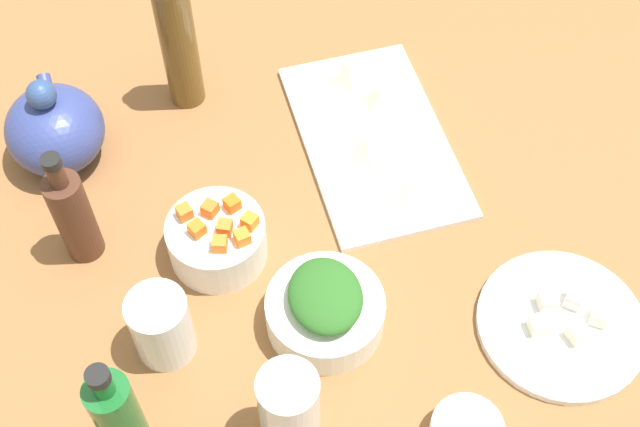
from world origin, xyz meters
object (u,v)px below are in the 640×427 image
bottle_1 (121,421)px  drinking_glass_0 (161,326)px  bowl_carrots (217,240)px  drinking_glass_1 (289,410)px  cutting_board (374,140)px  bottle_2 (73,215)px  teapot (55,128)px  bottle_0 (178,42)px  plate_tofu (561,325)px  bowl_greens (325,312)px

bottle_1 → drinking_glass_0: bottle_1 is taller
bowl_carrots → drinking_glass_1: bearing=-175.2°
bowl_carrots → bottle_1: bearing=146.3°
cutting_board → bottle_2: bearing=97.8°
bottle_1 → drinking_glass_1: size_ratio=1.52×
cutting_board → bowl_carrots: bowl_carrots is taller
drinking_glass_0 → bowl_carrots: bearing=-39.5°
drinking_glass_1 → bottle_1: bearing=79.1°
teapot → drinking_glass_1: teapot is taller
teapot → bottle_0: bearing=-73.4°
plate_tofu → bowl_greens: bowl_greens is taller
bowl_greens → teapot: (37.36, 28.04, 3.24)cm
cutting_board → drinking_glass_0: (-23.37, 35.60, 4.69)cm
cutting_board → plate_tofu: bearing=-160.7°
bottle_0 → plate_tofu: bearing=-145.2°
cutting_board → drinking_glass_0: size_ratio=3.32×
cutting_board → bottle_0: size_ratio=1.28×
cutting_board → bowl_greens: (-26.12, 15.80, 2.07)cm
bowl_carrots → drinking_glass_1: (-26.85, -2.25, 3.80)cm
plate_tofu → teapot: 73.46cm
bowl_greens → bottle_1: (-9.30, 26.05, 6.59)cm
bowl_carrots → drinking_glass_0: drinking_glass_0 is taller
plate_tofu → bowl_carrots: (23.63, 38.74, 2.60)cm
teapot → bowl_carrots: bearing=-142.9°
drinking_glass_0 → teapot: bearing=13.4°
bowl_carrots → bottle_1: 28.77cm
bottle_0 → bottle_1: bearing=161.4°
cutting_board → bowl_greens: 30.60cm
bottle_0 → drinking_glass_1: 56.11cm
drinking_glass_0 → bowl_greens: bearing=-97.9°
bowl_carrots → drinking_glass_0: bearing=140.5°
bowl_greens → bottle_0: (43.21, 8.38, 8.83)cm
bottle_2 → cutting_board: bearing=-82.2°
plate_tofu → bottle_0: bearing=34.8°
bottle_0 → drinking_glass_1: size_ratio=1.92×
bowl_carrots → bowl_greens: bearing=-143.5°
plate_tofu → bowl_greens: bearing=71.4°
bottle_0 → bottle_2: size_ratio=1.39×
bowl_carrots → drinking_glass_0: size_ratio=1.25×
plate_tofu → bottle_0: size_ratio=0.79×
bowl_greens → drinking_glass_0: bearing=82.1°
bowl_greens → bottle_0: 44.89cm
cutting_board → bottle_0: bottle_0 is taller
teapot → cutting_board: bearing=-104.4°
bowl_carrots → bottle_1: bottle_1 is taller
bowl_carrots → bottle_0: bottle_0 is taller
cutting_board → bottle_1: bearing=130.2°
plate_tofu → drinking_glass_1: drinking_glass_1 is taller
cutting_board → bottle_1: (-35.42, 41.85, 8.66)cm
bowl_greens → bottle_1: 28.43cm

